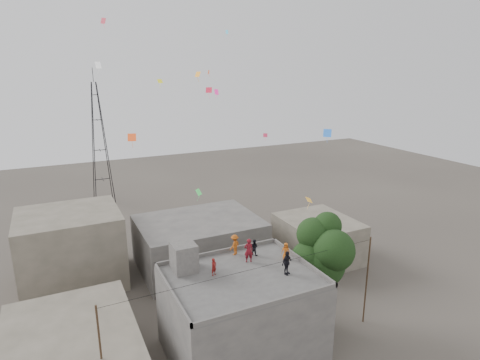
{
  "coord_description": "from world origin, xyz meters",
  "views": [
    {
      "loc": [
        -10.77,
        -22.07,
        19.72
      ],
      "look_at": [
        1.4,
        3.08,
        11.99
      ],
      "focal_mm": 30.0,
      "sensor_mm": 36.0,
      "label": 1
    }
  ],
  "objects_px": {
    "person_red_adult": "(249,250)",
    "person_dark_adult": "(287,263)",
    "stair_head_box": "(184,257)",
    "transmission_tower": "(99,144)",
    "tree": "(324,252)"
  },
  "relations": [
    {
      "from": "person_red_adult",
      "to": "tree",
      "type": "bearing_deg",
      "value": -179.12
    },
    {
      "from": "tree",
      "to": "stair_head_box",
      "type": "bearing_deg",
      "value": 169.26
    },
    {
      "from": "stair_head_box",
      "to": "person_dark_adult",
      "type": "distance_m",
      "value": 7.16
    },
    {
      "from": "transmission_tower",
      "to": "tree",
      "type": "bearing_deg",
      "value": -73.91
    },
    {
      "from": "transmission_tower",
      "to": "stair_head_box",
      "type": "bearing_deg",
      "value": -88.77
    },
    {
      "from": "person_dark_adult",
      "to": "stair_head_box",
      "type": "bearing_deg",
      "value": 127.58
    },
    {
      "from": "stair_head_box",
      "to": "person_red_adult",
      "type": "xyz_separation_m",
      "value": [
        4.63,
        -0.88,
        -0.09
      ]
    },
    {
      "from": "transmission_tower",
      "to": "person_red_adult",
      "type": "bearing_deg",
      "value": -81.92
    },
    {
      "from": "person_red_adult",
      "to": "person_dark_adult",
      "type": "xyz_separation_m",
      "value": [
        1.52,
        -2.78,
        -0.06
      ]
    },
    {
      "from": "tree",
      "to": "person_red_adult",
      "type": "bearing_deg",
      "value": 169.31
    },
    {
      "from": "stair_head_box",
      "to": "tree",
      "type": "bearing_deg",
      "value": -10.74
    },
    {
      "from": "stair_head_box",
      "to": "person_dark_adult",
      "type": "height_order",
      "value": "stair_head_box"
    },
    {
      "from": "transmission_tower",
      "to": "person_dark_adult",
      "type": "xyz_separation_m",
      "value": [
        6.95,
        -41.06,
        -2.12
      ]
    },
    {
      "from": "transmission_tower",
      "to": "person_red_adult",
      "type": "distance_m",
      "value": 38.72
    },
    {
      "from": "stair_head_box",
      "to": "transmission_tower",
      "type": "distance_m",
      "value": 37.46
    }
  ]
}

